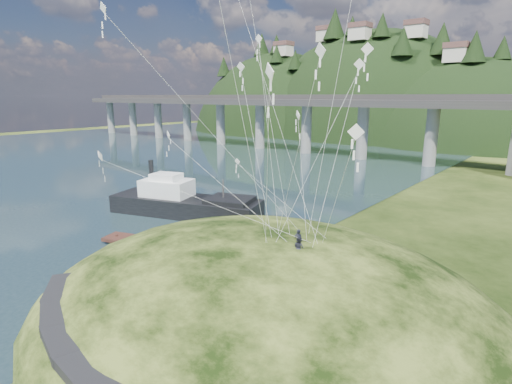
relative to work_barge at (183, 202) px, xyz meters
The scene contains 10 objects.
ground 19.02m from the work_barge, 43.52° to the right, with size 320.00×320.00×0.00m, color black.
water 60.71m from the work_barge, 163.77° to the left, with size 240.00×240.00×0.00m, color #28414A.
grass_hill 24.59m from the work_barge, 26.93° to the right, with size 36.00×32.00×13.00m.
footpath 31.12m from the work_barge, 47.07° to the right, with size 22.29×5.84×0.83m.
bridge 58.97m from the work_barge, 102.58° to the left, with size 160.00×11.00×15.00m.
far_ridge 113.50m from the work_barge, 105.30° to the left, with size 153.00×70.00×94.50m.
work_barge is the anchor object (origin of this frame).
wooden_dock 11.83m from the work_barge, 47.81° to the right, with size 14.26×6.82×1.02m.
kite_flyers 26.53m from the work_barge, 23.06° to the right, with size 1.51×1.67×1.66m.
kite_swarm 27.09m from the work_barge, 25.12° to the right, with size 19.21×16.22×20.06m.
Camera 1 is at (24.23, -18.46, 14.66)m, focal length 28.00 mm.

